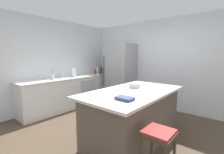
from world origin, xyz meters
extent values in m
plane|color=#4C3D2D|center=(0.00, 0.00, 0.00)|extent=(7.20, 7.20, 0.00)
cube|color=silver|center=(0.00, 2.25, 1.30)|extent=(6.00, 0.10, 2.60)
cube|color=silver|center=(-2.45, 0.00, 1.30)|extent=(0.10, 6.00, 2.60)
cube|color=silver|center=(-2.10, 0.57, 0.44)|extent=(0.60, 3.05, 0.88)
cube|color=silver|center=(-2.10, 0.57, 0.90)|extent=(0.63, 3.08, 0.03)
cube|color=#B2B5BA|center=(-1.79, 0.95, 0.44)|extent=(0.01, 0.60, 0.74)
cube|color=brown|center=(0.38, 0.14, 0.44)|extent=(0.94, 1.86, 0.89)
cube|color=silver|center=(0.38, 0.14, 0.91)|extent=(1.10, 2.06, 0.04)
cube|color=#93969B|center=(-1.22, 1.84, 0.97)|extent=(0.86, 0.73, 1.94)
cylinder|color=#4C4C51|center=(-1.61, 1.45, 1.07)|extent=(0.02, 0.02, 0.97)
cylinder|color=#473828|center=(0.98, -0.34, 0.29)|extent=(0.04, 0.04, 0.59)
cube|color=#473828|center=(1.13, -0.49, 0.61)|extent=(0.36, 0.36, 0.04)
cube|color=#B2332D|center=(1.13, -0.49, 0.64)|extent=(0.34, 0.34, 0.03)
cylinder|color=silver|center=(-2.16, 0.30, 0.92)|extent=(0.05, 0.05, 0.02)
cylinder|color=silver|center=(-2.16, 0.30, 1.07)|extent=(0.02, 0.02, 0.28)
cylinder|color=silver|center=(-2.10, 0.30, 1.19)|extent=(0.14, 0.02, 0.02)
cylinder|color=silver|center=(-2.05, -0.08, 0.98)|extent=(0.09, 0.09, 0.14)
cylinder|color=#4C7F3D|center=(-2.06, -0.08, 1.08)|extent=(0.01, 0.03, 0.22)
sphere|color=orange|center=(-2.06, -0.08, 1.19)|extent=(0.04, 0.04, 0.04)
cylinder|color=#4C7F3D|center=(-2.04, -0.09, 1.08)|extent=(0.01, 0.02, 0.23)
sphere|color=orange|center=(-2.04, -0.09, 1.20)|extent=(0.04, 0.04, 0.04)
cylinder|color=#4C7F3D|center=(-2.03, -0.08, 1.07)|extent=(0.01, 0.04, 0.20)
sphere|color=orange|center=(-2.03, -0.08, 1.17)|extent=(0.04, 0.04, 0.04)
cylinder|color=gray|center=(-2.06, 0.62, 0.92)|extent=(0.14, 0.14, 0.01)
cylinder|color=white|center=(-2.06, 0.62, 1.05)|extent=(0.11, 0.11, 0.26)
cylinder|color=gray|center=(-2.06, 0.62, 1.20)|extent=(0.02, 0.02, 0.04)
cylinder|color=olive|center=(-2.01, 1.99, 1.02)|extent=(0.05, 0.05, 0.22)
cylinder|color=olive|center=(-2.01, 1.99, 1.17)|extent=(0.02, 0.02, 0.08)
cylinder|color=black|center=(-2.01, 1.99, 1.22)|extent=(0.02, 0.02, 0.01)
cylinder|color=#19381E|center=(-2.04, 1.91, 1.04)|extent=(0.07, 0.07, 0.25)
cylinder|color=#19381E|center=(-2.04, 1.91, 1.21)|extent=(0.03, 0.03, 0.10)
cylinder|color=black|center=(-2.04, 1.91, 1.27)|extent=(0.03, 0.03, 0.01)
cylinder|color=#8CB79E|center=(-2.15, 1.82, 1.03)|extent=(0.07, 0.07, 0.24)
cylinder|color=#8CB79E|center=(-2.15, 1.82, 1.20)|extent=(0.03, 0.03, 0.09)
cylinder|color=black|center=(-2.15, 1.82, 1.25)|extent=(0.03, 0.03, 0.01)
cylinder|color=brown|center=(-2.02, 1.72, 1.03)|extent=(0.09, 0.09, 0.23)
cylinder|color=brown|center=(-2.02, 1.72, 1.19)|extent=(0.03, 0.03, 0.09)
cylinder|color=black|center=(-2.02, 1.72, 1.24)|extent=(0.03, 0.03, 0.01)
cylinder|color=silver|center=(-2.07, 1.63, 1.02)|extent=(0.07, 0.07, 0.23)
cylinder|color=silver|center=(-2.07, 1.63, 1.17)|extent=(0.03, 0.03, 0.06)
cylinder|color=black|center=(-2.07, 1.63, 1.20)|extent=(0.03, 0.03, 0.01)
cylinder|color=red|center=(-2.09, 1.52, 0.99)|extent=(0.05, 0.05, 0.15)
cylinder|color=red|center=(-2.09, 1.52, 1.08)|extent=(0.02, 0.02, 0.04)
cylinder|color=black|center=(-2.09, 1.52, 1.11)|extent=(0.03, 0.03, 0.01)
cube|color=#334770|center=(0.60, -0.46, 0.94)|extent=(0.24, 0.16, 0.02)
cube|color=#334770|center=(0.60, -0.46, 0.96)|extent=(0.26, 0.16, 0.02)
cylinder|color=#B2B5BA|center=(0.25, 0.36, 0.97)|extent=(0.21, 0.21, 0.08)
camera|label=1|loc=(1.84, -2.19, 1.54)|focal=24.86mm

